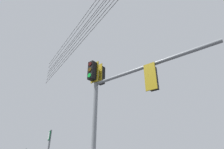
{
  "coord_description": "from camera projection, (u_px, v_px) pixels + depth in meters",
  "views": [
    {
      "loc": [
        7.77,
        1.42,
        1.89
      ],
      "look_at": [
        0.68,
        0.95,
        5.49
      ],
      "focal_mm": 29.16,
      "sensor_mm": 36.0,
      "label": 1
    }
  ],
  "objects": [
    {
      "name": "signal_mast_assembly",
      "position": [
        110.0,
        95.0,
        7.59
      ],
      "size": [
        3.47,
        4.72,
        6.37
      ],
      "color": "gray",
      "rests_on": "ground"
    },
    {
      "name": "overhead_wire_span",
      "position": [
        92.0,
        18.0,
        11.2
      ],
      "size": [
        15.14,
        11.66,
        2.53
      ],
      "color": "black"
    }
  ]
}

